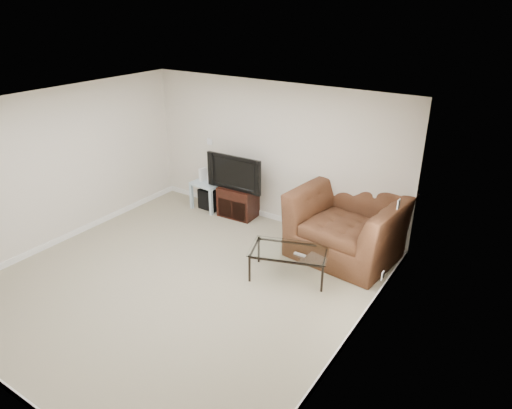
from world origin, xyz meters
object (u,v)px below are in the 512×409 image
Objects in this scene: recliner at (349,214)px; television at (237,171)px; side_table at (210,194)px; subwoofer at (212,198)px; tv_stand at (239,201)px; coffee_table at (289,263)px.

television is at bearing -179.10° from recliner.
television is 0.92m from side_table.
tv_stand is at bearing -1.81° from subwoofer.
subwoofer is at bearing 175.26° from tv_stand.
coffee_table is (-0.45, -1.05, -0.48)m from recliner.
tv_stand reaches higher than side_table.
subwoofer is at bearing 173.93° from television.
tv_stand reaches higher than subwoofer.
subwoofer is (0.03, 0.02, -0.08)m from side_table.
recliner is at bearing -4.95° from subwoofer.
tv_stand is 0.65m from subwoofer.
recliner is at bearing -4.49° from side_table.
side_table is 0.50× the size of coffee_table.
side_table is (-0.68, 0.00, -0.01)m from tv_stand.
recliner is (2.25, -0.23, 0.42)m from tv_stand.
side_table is 2.97m from recliner.
subwoofer is 2.77m from coffee_table.
tv_stand is 1.70× the size of subwoofer.
television is (0.00, -0.03, 0.60)m from tv_stand.
television is 0.65× the size of recliner.
side_table is 0.09m from subwoofer.
side_table is at bearing -178.46° from recliner.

